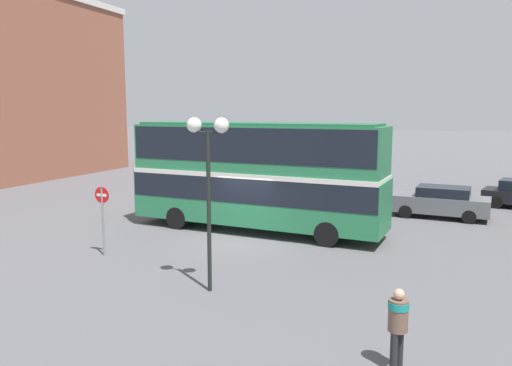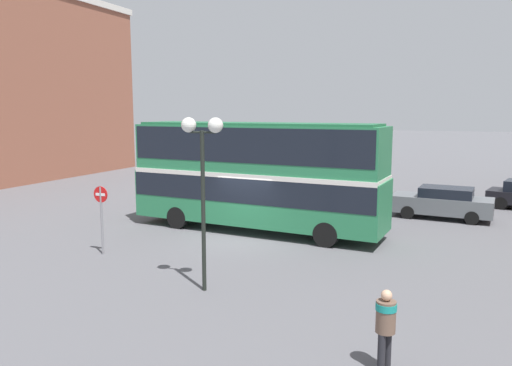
% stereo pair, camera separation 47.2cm
% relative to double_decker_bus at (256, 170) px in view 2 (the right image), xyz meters
% --- Properties ---
extents(ground_plane, '(240.00, 240.00, 0.00)m').
position_rel_double_decker_bus_xyz_m(ground_plane, '(-0.00, -1.72, -2.67)').
color(ground_plane, '#5B5B60').
extents(double_decker_bus, '(11.23, 3.34, 4.67)m').
position_rel_double_decker_bus_xyz_m(double_decker_bus, '(0.00, 0.00, 0.00)').
color(double_decker_bus, '#287A4C').
rests_on(double_decker_bus, ground_plane).
extents(pedestrian_foreground, '(0.53, 0.53, 1.69)m').
position_rel_double_decker_bus_xyz_m(pedestrian_foreground, '(6.83, -9.93, -1.63)').
color(pedestrian_foreground, '#232328').
rests_on(pedestrian_foreground, ground_plane).
extents(parked_car_kerb_far, '(4.75, 2.23, 1.53)m').
position_rel_double_decker_bus_xyz_m(parked_car_kerb_far, '(7.39, 5.78, -1.88)').
color(parked_car_kerb_far, slate).
rests_on(parked_car_kerb_far, ground_plane).
extents(street_lamp_twin_globe, '(1.27, 0.43, 4.99)m').
position_rel_double_decker_bus_xyz_m(street_lamp_twin_globe, '(1.35, -7.28, 1.38)').
color(street_lamp_twin_globe, black).
rests_on(street_lamp_twin_globe, ground_plane).
extents(no_entry_sign, '(0.58, 0.08, 2.50)m').
position_rel_double_decker_bus_xyz_m(no_entry_sign, '(-3.80, -5.41, -1.01)').
color(no_entry_sign, gray).
rests_on(no_entry_sign, ground_plane).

